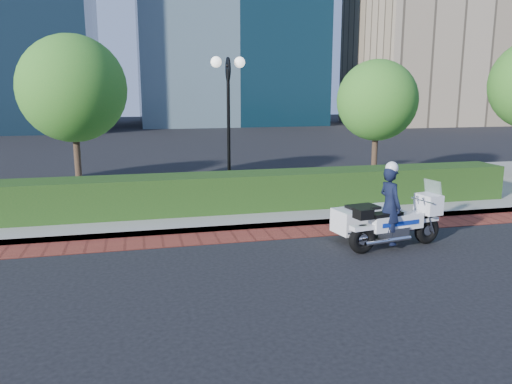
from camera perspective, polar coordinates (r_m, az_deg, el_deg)
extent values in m
plane|color=black|center=(10.34, -3.14, -7.56)|extent=(120.00, 120.00, 0.00)
cube|color=maroon|center=(11.75, -4.50, -5.20)|extent=(60.00, 1.00, 0.01)
cube|color=gray|center=(16.06, -7.10, -0.46)|extent=(60.00, 8.00, 0.15)
cube|color=black|center=(13.61, -5.97, -0.12)|extent=(18.00, 1.20, 1.00)
cylinder|color=black|center=(15.38, -3.07, -0.06)|extent=(0.30, 0.30, 0.30)
cylinder|color=black|center=(15.12, -3.14, 6.82)|extent=(0.10, 0.10, 3.70)
cylinder|color=black|center=(15.09, -3.22, 13.84)|extent=(0.04, 0.70, 0.70)
sphere|color=white|center=(15.04, -4.58, 14.60)|extent=(0.32, 0.32, 0.32)
sphere|color=white|center=(15.16, -1.89, 14.60)|extent=(0.32, 0.32, 0.32)
cylinder|color=#332319|center=(16.35, -19.70, 3.29)|extent=(0.20, 0.20, 2.17)
sphere|color=#1C721F|center=(16.21, -20.23, 11.02)|extent=(3.20, 3.20, 3.20)
cylinder|color=#332319|center=(18.25, 13.38, 4.05)|extent=(0.20, 0.20, 1.92)
sphere|color=#1C721F|center=(18.12, 13.66, 10.15)|extent=(2.80, 2.80, 2.80)
torus|color=black|center=(10.75, 12.04, -5.28)|extent=(0.66, 0.30, 0.64)
torus|color=black|center=(11.82, 18.92, -4.13)|extent=(0.66, 0.30, 0.64)
cube|color=silver|center=(11.19, 15.72, -3.31)|extent=(1.29, 0.52, 0.33)
cube|color=silver|center=(11.22, 15.47, -4.48)|extent=(0.59, 0.47, 0.27)
cube|color=silver|center=(11.68, 19.11, -1.30)|extent=(0.47, 0.59, 0.43)
cube|color=silver|center=(11.68, 19.57, 0.36)|extent=(0.20, 0.50, 0.39)
cube|color=black|center=(10.97, 14.60, -2.51)|extent=(0.76, 0.41, 0.10)
cube|color=black|center=(10.61, 12.16, -2.43)|extent=(0.39, 0.36, 0.21)
cube|color=silver|center=(11.73, 12.43, -3.06)|extent=(1.59, 0.92, 0.53)
cube|color=black|center=(11.61, 12.11, -1.73)|extent=(0.75, 0.59, 0.08)
torus|color=black|center=(12.10, 10.73, -3.72)|extent=(0.50, 0.24, 0.48)
imported|color=black|center=(10.98, 15.05, -1.51)|extent=(0.50, 0.67, 1.66)
sphere|color=white|center=(10.84, 15.27, 2.68)|extent=(0.27, 0.27, 0.27)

